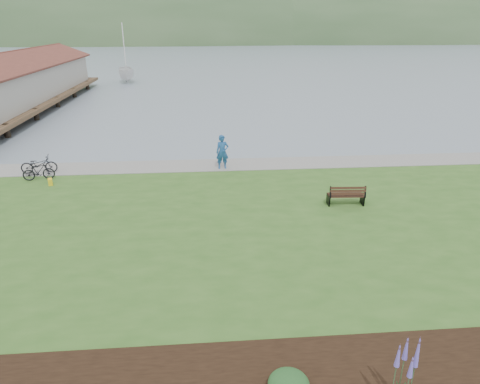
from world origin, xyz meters
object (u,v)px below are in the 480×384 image
object	(u,v)px
person	(222,149)
bicycle_a	(39,164)
park_bench	(346,195)
sailboat	(127,82)

from	to	relation	value
person	bicycle_a	xyz separation A→B (m)	(-9.87, 0.06, -0.63)
park_bench	person	bearing A→B (deg)	136.56
person	sailboat	world-z (taller)	sailboat
person	sailboat	xyz separation A→B (m)	(-11.58, 39.94, -1.52)
sailboat	person	bearing A→B (deg)	-85.33
sailboat	park_bench	bearing A→B (deg)	-81.19
person	sailboat	size ratio (longest dim) A/B	0.09
bicycle_a	sailboat	bearing A→B (deg)	-3.79
park_bench	bicycle_a	size ratio (longest dim) A/B	0.87
person	bicycle_a	size ratio (longest dim) A/B	1.20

